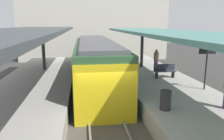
{
  "coord_description": "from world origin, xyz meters",
  "views": [
    {
      "loc": [
        -0.92,
        -8.85,
        4.37
      ],
      "look_at": [
        0.98,
        4.75,
        1.43
      ],
      "focal_mm": 34.41,
      "sensor_mm": 36.0,
      "label": 1
    }
  ],
  "objects_px": {
    "platform_sign": "(207,59)",
    "platform_bench": "(165,70)",
    "passenger_mid_platform": "(156,60)",
    "litter_bin": "(166,100)",
    "commuter_train": "(96,63)"
  },
  "relations": [
    {
      "from": "commuter_train",
      "to": "platform_bench",
      "type": "relative_size",
      "value": 9.35
    },
    {
      "from": "platform_sign",
      "to": "passenger_mid_platform",
      "type": "height_order",
      "value": "platform_sign"
    },
    {
      "from": "commuter_train",
      "to": "platform_sign",
      "type": "bearing_deg",
      "value": -41.35
    },
    {
      "from": "commuter_train",
      "to": "platform_sign",
      "type": "relative_size",
      "value": 5.92
    },
    {
      "from": "commuter_train",
      "to": "litter_bin",
      "type": "xyz_separation_m",
      "value": [
        2.33,
        -7.1,
        -0.33
      ]
    },
    {
      "from": "platform_sign",
      "to": "passenger_mid_platform",
      "type": "distance_m",
      "value": 4.66
    },
    {
      "from": "platform_sign",
      "to": "passenger_mid_platform",
      "type": "relative_size",
      "value": 1.36
    },
    {
      "from": "platform_bench",
      "to": "litter_bin",
      "type": "distance_m",
      "value": 5.5
    },
    {
      "from": "platform_sign",
      "to": "passenger_mid_platform",
      "type": "xyz_separation_m",
      "value": [
        -1.11,
        4.46,
        -0.78
      ]
    },
    {
      "from": "platform_bench",
      "to": "passenger_mid_platform",
      "type": "distance_m",
      "value": 1.71
    },
    {
      "from": "litter_bin",
      "to": "passenger_mid_platform",
      "type": "xyz_separation_m",
      "value": [
        1.97,
        6.8,
        0.44
      ]
    },
    {
      "from": "passenger_mid_platform",
      "to": "commuter_train",
      "type": "bearing_deg",
      "value": 175.98
    },
    {
      "from": "commuter_train",
      "to": "platform_sign",
      "type": "distance_m",
      "value": 7.26
    },
    {
      "from": "platform_sign",
      "to": "platform_bench",
      "type": "bearing_deg",
      "value": 111.67
    },
    {
      "from": "litter_bin",
      "to": "passenger_mid_platform",
      "type": "relative_size",
      "value": 0.49
    }
  ]
}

